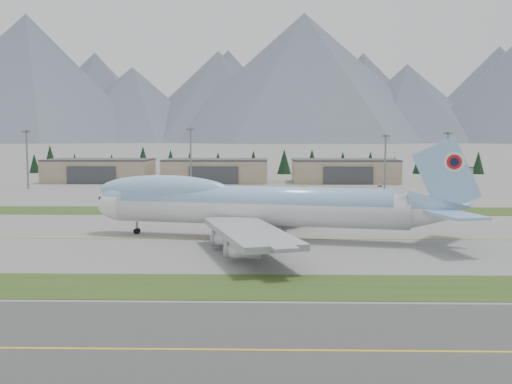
{
  "coord_description": "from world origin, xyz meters",
  "views": [
    {
      "loc": [
        9.48,
        -116.61,
        21.03
      ],
      "look_at": [
        6.56,
        18.43,
        8.0
      ],
      "focal_mm": 40.0,
      "sensor_mm": 36.0,
      "label": 1
    }
  ],
  "objects_px": {
    "hangar_right": "(344,171)",
    "service_vehicle_c": "(380,187)",
    "hangar_left": "(100,170)",
    "service_vehicle_b": "(305,188)",
    "boeing_747_freighter": "(255,205)",
    "service_vehicle_a": "(166,186)",
    "hangar_center": "(216,171)"
  },
  "relations": [
    {
      "from": "hangar_left",
      "to": "hangar_right",
      "type": "distance_m",
      "value": 115.0
    },
    {
      "from": "hangar_right",
      "to": "service_vehicle_a",
      "type": "distance_m",
      "value": 82.98
    },
    {
      "from": "hangar_left",
      "to": "hangar_center",
      "type": "bearing_deg",
      "value": 0.0
    },
    {
      "from": "service_vehicle_a",
      "to": "service_vehicle_b",
      "type": "height_order",
      "value": "service_vehicle_b"
    },
    {
      "from": "boeing_747_freighter",
      "to": "hangar_left",
      "type": "height_order",
      "value": "boeing_747_freighter"
    },
    {
      "from": "hangar_left",
      "to": "boeing_747_freighter",
      "type": "bearing_deg",
      "value": -62.8
    },
    {
      "from": "hangar_left",
      "to": "service_vehicle_a",
      "type": "xyz_separation_m",
      "value": [
        35.62,
        -23.57,
        -5.39
      ]
    },
    {
      "from": "service_vehicle_a",
      "to": "service_vehicle_c",
      "type": "distance_m",
      "value": 91.55
    },
    {
      "from": "hangar_center",
      "to": "hangar_right",
      "type": "xyz_separation_m",
      "value": [
        60.0,
        0.0,
        0.0
      ]
    },
    {
      "from": "hangar_left",
      "to": "service_vehicle_c",
      "type": "bearing_deg",
      "value": -10.29
    },
    {
      "from": "hangar_right",
      "to": "service_vehicle_c",
      "type": "distance_m",
      "value": 26.65
    },
    {
      "from": "hangar_left",
      "to": "service_vehicle_a",
      "type": "height_order",
      "value": "hangar_left"
    },
    {
      "from": "hangar_left",
      "to": "service_vehicle_b",
      "type": "height_order",
      "value": "hangar_left"
    },
    {
      "from": "boeing_747_freighter",
      "to": "service_vehicle_b",
      "type": "distance_m",
      "value": 119.49
    },
    {
      "from": "service_vehicle_b",
      "to": "hangar_left",
      "type": "bearing_deg",
      "value": 86.6
    },
    {
      "from": "hangar_left",
      "to": "service_vehicle_b",
      "type": "relative_size",
      "value": 13.89
    },
    {
      "from": "service_vehicle_c",
      "to": "hangar_right",
      "type": "bearing_deg",
      "value": 126.93
    },
    {
      "from": "boeing_747_freighter",
      "to": "service_vehicle_a",
      "type": "relative_size",
      "value": 25.03
    },
    {
      "from": "service_vehicle_c",
      "to": "hangar_center",
      "type": "bearing_deg",
      "value": 171.4
    },
    {
      "from": "hangar_right",
      "to": "service_vehicle_c",
      "type": "xyz_separation_m",
      "value": [
        12.17,
        -23.09,
        -5.39
      ]
    },
    {
      "from": "service_vehicle_b",
      "to": "service_vehicle_c",
      "type": "relative_size",
      "value": 0.79
    },
    {
      "from": "hangar_left",
      "to": "service_vehicle_b",
      "type": "bearing_deg",
      "value": -18.27
    },
    {
      "from": "hangar_right",
      "to": "service_vehicle_b",
      "type": "xyz_separation_m",
      "value": [
        -20.36,
        -31.25,
        -5.39
      ]
    },
    {
      "from": "service_vehicle_a",
      "to": "service_vehicle_c",
      "type": "height_order",
      "value": "service_vehicle_c"
    },
    {
      "from": "boeing_747_freighter",
      "to": "service_vehicle_c",
      "type": "xyz_separation_m",
      "value": [
        50.49,
        126.08,
        -7.0
      ]
    },
    {
      "from": "hangar_right",
      "to": "service_vehicle_a",
      "type": "relative_size",
      "value": 14.85
    },
    {
      "from": "hangar_right",
      "to": "service_vehicle_c",
      "type": "relative_size",
      "value": 10.99
    },
    {
      "from": "hangar_center",
      "to": "service_vehicle_b",
      "type": "height_order",
      "value": "hangar_center"
    },
    {
      "from": "boeing_747_freighter",
      "to": "service_vehicle_c",
      "type": "relative_size",
      "value": 18.53
    },
    {
      "from": "hangar_center",
      "to": "hangar_right",
      "type": "height_order",
      "value": "same"
    },
    {
      "from": "boeing_747_freighter",
      "to": "service_vehicle_c",
      "type": "distance_m",
      "value": 135.99
    },
    {
      "from": "boeing_747_freighter",
      "to": "hangar_right",
      "type": "distance_m",
      "value": 154.02
    }
  ]
}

